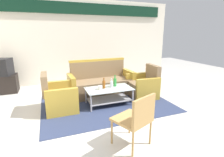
{
  "coord_description": "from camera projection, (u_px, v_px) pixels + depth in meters",
  "views": [
    {
      "loc": [
        -1.27,
        -3.0,
        1.67
      ],
      "look_at": [
        0.11,
        0.63,
        0.65
      ],
      "focal_mm": 27.37,
      "sensor_mm": 36.0,
      "label": 1
    }
  ],
  "objects": [
    {
      "name": "bottle_brown",
      "position": [
        104.0,
        84.0,
        4.05
      ],
      "size": [
        0.07,
        0.07,
        0.26
      ],
      "color": "brown",
      "rests_on": "coffee_table"
    },
    {
      "name": "bottle_clear",
      "position": [
        111.0,
        84.0,
        4.13
      ],
      "size": [
        0.07,
        0.07,
        0.22
      ],
      "color": "silver",
      "rests_on": "coffee_table"
    },
    {
      "name": "ground_plane",
      "position": [
        118.0,
        116.0,
        3.57
      ],
      "size": [
        14.0,
        14.0,
        0.0
      ],
      "primitive_type": "plane",
      "color": "beige"
    },
    {
      "name": "couch",
      "position": [
        101.0,
        83.0,
        4.83
      ],
      "size": [
        1.83,
        0.81,
        0.96
      ],
      "rotation": [
        0.0,
        0.0,
        3.18
      ],
      "color": "#7F6647",
      "rests_on": "rug"
    },
    {
      "name": "tv_stand",
      "position": [
        2.0,
        84.0,
        4.93
      ],
      "size": [
        0.8,
        0.5,
        0.52
      ],
      "primitive_type": "cube",
      "color": "black",
      "rests_on": "ground"
    },
    {
      "name": "cup",
      "position": [
        100.0,
        88.0,
        3.95
      ],
      "size": [
        0.08,
        0.08,
        0.1
      ],
      "primitive_type": "cylinder",
      "color": "silver",
      "rests_on": "coffee_table"
    },
    {
      "name": "armchair_right",
      "position": [
        143.0,
        86.0,
        4.63
      ],
      "size": [
        0.73,
        0.79,
        0.85
      ],
      "rotation": [
        0.0,
        0.0,
        1.52
      ],
      "color": "#7F6647",
      "rests_on": "rug"
    },
    {
      "name": "bottle_green",
      "position": [
        115.0,
        82.0,
        4.21
      ],
      "size": [
        0.08,
        0.08,
        0.28
      ],
      "color": "#2D8C38",
      "rests_on": "coffee_table"
    },
    {
      "name": "wall_back",
      "position": [
        84.0,
        39.0,
        5.96
      ],
      "size": [
        6.52,
        0.19,
        2.8
      ],
      "color": "silver",
      "rests_on": "ground"
    },
    {
      "name": "coffee_table",
      "position": [
        109.0,
        94.0,
        4.1
      ],
      "size": [
        1.1,
        0.6,
        0.4
      ],
      "color": "silver",
      "rests_on": "rug"
    },
    {
      "name": "armchair_left",
      "position": [
        59.0,
        98.0,
        3.79
      ],
      "size": [
        0.7,
        0.76,
        0.85
      ],
      "rotation": [
        0.0,
        0.0,
        -1.57
      ],
      "color": "#7F6647",
      "rests_on": "rug"
    },
    {
      "name": "wicker_chair",
      "position": [
        136.0,
        117.0,
        2.5
      ],
      "size": [
        0.63,
        0.63,
        0.84
      ],
      "rotation": [
        0.0,
        0.0,
        0.4
      ],
      "color": "#AD844C",
      "rests_on": "ground"
    },
    {
      "name": "rug",
      "position": [
        106.0,
        103.0,
        4.23
      ],
      "size": [
        3.02,
        2.21,
        0.01
      ],
      "primitive_type": "cube",
      "color": "#2D3856",
      "rests_on": "ground"
    }
  ]
}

